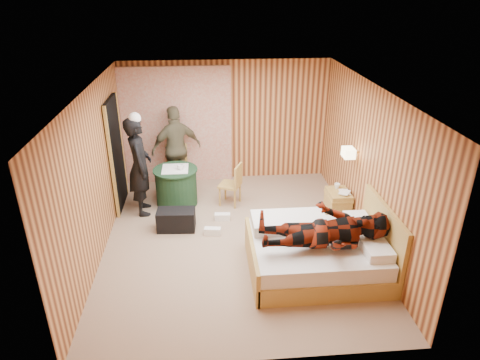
{
  "coord_description": "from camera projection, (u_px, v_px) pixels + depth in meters",
  "views": [
    {
      "loc": [
        -0.43,
        -5.98,
        3.89
      ],
      "look_at": [
        0.08,
        0.07,
        1.05
      ],
      "focal_mm": 32.0,
      "sensor_mm": 36.0,
      "label": 1
    }
  ],
  "objects": [
    {
      "name": "book_upper",
      "position": [
        340.0,
        191.0,
        7.48
      ],
      "size": [
        0.26,
        0.28,
        0.02
      ],
      "primitive_type": "imported",
      "rotation": [
        0.0,
        0.0,
        -0.6
      ],
      "color": "white",
      "rests_on": "nightstand"
    },
    {
      "name": "chair_far",
      "position": [
        177.0,
        164.0,
        8.58
      ],
      "size": [
        0.44,
        0.44,
        0.93
      ],
      "rotation": [
        0.0,
        0.0,
        0.05
      ],
      "color": "tan",
      "rests_on": "floor"
    },
    {
      "name": "book_lower",
      "position": [
        340.0,
        192.0,
        7.48
      ],
      "size": [
        0.18,
        0.23,
        0.02
      ],
      "primitive_type": "imported",
      "rotation": [
        0.0,
        0.0,
        -0.05
      ],
      "color": "white",
      "rests_on": "nightstand"
    },
    {
      "name": "woman_standing",
      "position": [
        140.0,
        166.0,
        7.56
      ],
      "size": [
        0.52,
        0.71,
        1.81
      ],
      "primitive_type": "imported",
      "rotation": [
        0.0,
        0.0,
        1.72
      ],
      "color": "black",
      "rests_on": "floor"
    },
    {
      "name": "nightstand",
      "position": [
        338.0,
        204.0,
        7.64
      ],
      "size": [
        0.39,
        0.53,
        0.51
      ],
      "color": "tan",
      "rests_on": "floor"
    },
    {
      "name": "man_on_bed",
      "position": [
        327.0,
        222.0,
        5.74
      ],
      "size": [
        0.86,
        0.67,
        1.77
      ],
      "primitive_type": "imported",
      "rotation": [
        0.0,
        1.57,
        0.0
      ],
      "color": "maroon",
      "rests_on": "bed"
    },
    {
      "name": "cup_table",
      "position": [
        180.0,
        167.0,
        7.85
      ],
      "size": [
        0.16,
        0.16,
        0.1
      ],
      "primitive_type": "imported",
      "rotation": [
        0.0,
        0.0,
        0.37
      ],
      "color": "white",
      "rests_on": "round_table"
    },
    {
      "name": "curtain",
      "position": [
        177.0,
        126.0,
        8.68
      ],
      "size": [
        2.2,
        0.08,
        2.4
      ],
      "primitive_type": "cube",
      "color": "beige",
      "rests_on": "floor"
    },
    {
      "name": "sneaker_left",
      "position": [
        222.0,
        217.0,
        7.62
      ],
      "size": [
        0.28,
        0.13,
        0.12
      ],
      "primitive_type": "cube",
      "rotation": [
        0.0,
        0.0,
        -0.07
      ],
      "color": "white",
      "rests_on": "floor"
    },
    {
      "name": "chair_near",
      "position": [
        233.0,
        182.0,
        7.98
      ],
      "size": [
        0.49,
        0.49,
        0.82
      ],
      "rotation": [
        0.0,
        0.0,
        -1.98
      ],
      "color": "tan",
      "rests_on": "floor"
    },
    {
      "name": "wall_lamp",
      "position": [
        349.0,
        153.0,
        7.08
      ],
      "size": [
        0.26,
        0.24,
        0.16
      ],
      "color": "gold",
      "rests_on": "wall_right"
    },
    {
      "name": "cup_nightstand",
      "position": [
        337.0,
        186.0,
        7.63
      ],
      "size": [
        0.12,
        0.12,
        0.09
      ],
      "primitive_type": "imported",
      "rotation": [
        0.0,
        0.0,
        -0.17
      ],
      "color": "white",
      "rests_on": "nightstand"
    },
    {
      "name": "floor",
      "position": [
        235.0,
        239.0,
        7.07
      ],
      "size": [
        4.2,
        5.0,
        0.01
      ],
      "primitive_type": "cube",
      "color": "tan",
      "rests_on": "ground"
    },
    {
      "name": "sneaker_right",
      "position": [
        213.0,
        231.0,
        7.19
      ],
      "size": [
        0.29,
        0.15,
        0.12
      ],
      "primitive_type": "cube",
      "rotation": [
        0.0,
        0.0,
        -0.15
      ],
      "color": "white",
      "rests_on": "floor"
    },
    {
      "name": "ceiling",
      "position": [
        235.0,
        89.0,
        6.01
      ],
      "size": [
        4.2,
        5.0,
        0.01
      ],
      "primitive_type": "cube",
      "color": "white",
      "rests_on": "wall_back"
    },
    {
      "name": "duffel_bag",
      "position": [
        176.0,
        220.0,
        7.29
      ],
      "size": [
        0.66,
        0.38,
        0.36
      ],
      "primitive_type": "cube",
      "rotation": [
        0.0,
        0.0,
        -0.06
      ],
      "color": "black",
      "rests_on": "floor"
    },
    {
      "name": "round_table",
      "position": [
        176.0,
        186.0,
        8.06
      ],
      "size": [
        0.82,
        0.82,
        0.73
      ],
      "color": "#1C3D21",
      "rests_on": "floor"
    },
    {
      "name": "wall_left",
      "position": [
        95.0,
        175.0,
        6.38
      ],
      "size": [
        0.02,
        5.0,
        2.5
      ],
      "primitive_type": "cube",
      "color": "#E09A56",
      "rests_on": "floor"
    },
    {
      "name": "wall_right",
      "position": [
        368.0,
        166.0,
        6.71
      ],
      "size": [
        0.02,
        5.0,
        2.5
      ],
      "primitive_type": "cube",
      "color": "#E09A56",
      "rests_on": "floor"
    },
    {
      "name": "doorway",
      "position": [
        116.0,
        155.0,
        7.74
      ],
      "size": [
        0.06,
        0.9,
        2.05
      ],
      "primitive_type": "cube",
      "color": "black",
      "rests_on": "floor"
    },
    {
      "name": "wall_back",
      "position": [
        226.0,
        122.0,
        8.8
      ],
      "size": [
        4.2,
        0.02,
        2.5
      ],
      "primitive_type": "cube",
      "color": "#E09A56",
      "rests_on": "floor"
    },
    {
      "name": "man_at_table",
      "position": [
        177.0,
        149.0,
        8.47
      ],
      "size": [
        1.09,
        0.75,
        1.72
      ],
      "primitive_type": "imported",
      "rotation": [
        0.0,
        0.0,
        3.51
      ],
      "color": "brown",
      "rests_on": "floor"
    },
    {
      "name": "bed",
      "position": [
        317.0,
        252.0,
        6.22
      ],
      "size": [
        1.95,
        1.49,
        1.02
      ],
      "color": "tan",
      "rests_on": "floor"
    }
  ]
}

